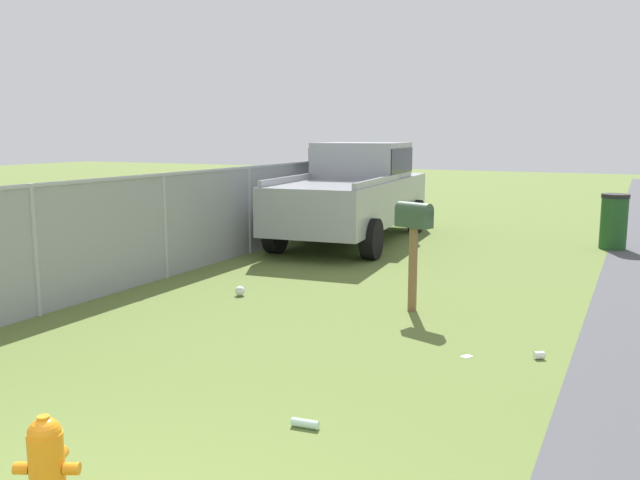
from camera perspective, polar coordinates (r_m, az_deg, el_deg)
fire_hydrant at (r=4.42m, az=-22.54°, el=-17.97°), size 0.35×0.38×0.65m
mailbox at (r=8.48m, az=8.13°, el=1.32°), size 0.34×0.51×1.42m
pickup_truck at (r=14.16m, az=3.09°, el=4.42°), size 5.68×2.59×2.09m
trash_bin at (r=14.34m, az=24.10°, el=1.48°), size 0.53×0.53×1.10m
fence_section at (r=11.67m, az=-9.42°, el=2.31°), size 17.52×0.07×1.67m
litter_bag_midfield_a at (r=9.44m, az=-6.95°, el=-4.40°), size 0.14×0.14×0.14m
litter_cup_far_scatter at (r=7.18m, az=18.45°, el=-9.45°), size 0.12×0.13×0.08m
litter_wrapper_near_hydrant at (r=7.07m, az=12.59°, el=-9.80°), size 0.15×0.13×0.01m
litter_bottle_midfield_b at (r=5.34m, az=-1.30°, el=-15.61°), size 0.09×0.23×0.07m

